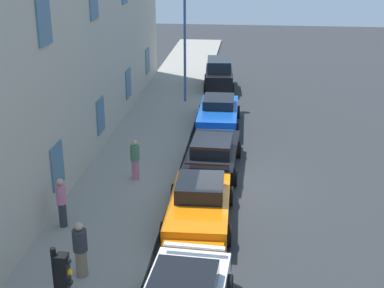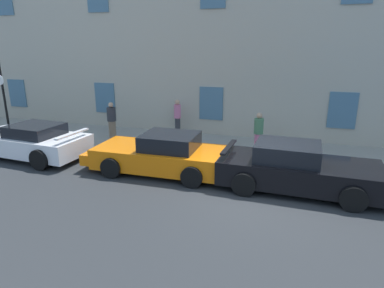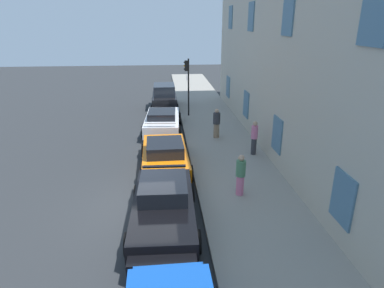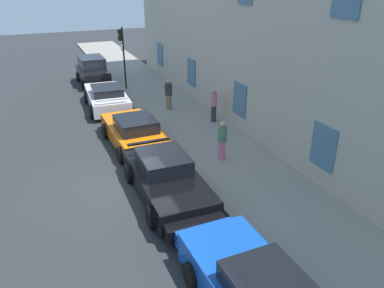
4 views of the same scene
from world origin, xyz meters
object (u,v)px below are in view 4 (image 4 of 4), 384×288
hatchback_distant (93,72)px  traffic_light (122,48)px  sportscar_red_lead (106,97)px  sportscar_white_middle (168,182)px  pedestrian_bystander (222,140)px  pedestrian_strolling (214,105)px  sportscar_yellow_flank (133,131)px  pedestrian_admiring (169,94)px

hatchback_distant → traffic_light: bearing=31.4°
sportscar_red_lead → sportscar_white_middle: 10.18m
sportscar_red_lead → traffic_light: bearing=147.7°
traffic_light → sportscar_red_lead: bearing=-32.3°
hatchback_distant → pedestrian_bystander: hatchback_distant is taller
pedestrian_strolling → sportscar_yellow_flank: bearing=-79.2°
pedestrian_admiring → pedestrian_bystander: pedestrian_admiring is taller
sportscar_yellow_flank → hatchback_distant: bearing=179.3°
sportscar_yellow_flank → traffic_light: size_ratio=1.29×
pedestrian_admiring → pedestrian_strolling: pedestrian_strolling is taller
sportscar_red_lead → traffic_light: size_ratio=1.32×
traffic_light → pedestrian_strolling: bearing=19.8°
sportscar_white_middle → pedestrian_strolling: (-5.57, 4.39, 0.38)m
pedestrian_bystander → traffic_light: bearing=-174.5°
traffic_light → sportscar_white_middle: bearing=-7.8°
hatchback_distant → traffic_light: size_ratio=0.97×
pedestrian_admiring → pedestrian_strolling: bearing=28.1°
traffic_light → pedestrian_bystander: (11.19, 1.08, -1.77)m
pedestrian_admiring → pedestrian_bystander: (6.50, -0.15, -0.01)m
pedestrian_admiring → pedestrian_bystander: 6.50m
sportscar_white_middle → pedestrian_bystander: bearing=120.7°
traffic_light → sportscar_yellow_flank: bearing=-11.5°
sportscar_yellow_flank → pedestrian_bystander: bearing=41.6°
sportscar_red_lead → traffic_light: 3.82m
sportscar_yellow_flank → pedestrian_strolling: pedestrian_strolling is taller
sportscar_white_middle → pedestrian_bystander: 3.32m
traffic_light → pedestrian_strolling: size_ratio=2.28×
sportscar_white_middle → pedestrian_bystander: pedestrian_bystander is taller
sportscar_yellow_flank → pedestrian_admiring: pedestrian_admiring is taller
sportscar_red_lead → sportscar_white_middle: sportscar_white_middle is taller
pedestrian_admiring → pedestrian_strolling: size_ratio=0.98×
hatchback_distant → traffic_light: 3.48m
traffic_light → pedestrian_bystander: bearing=5.5°
sportscar_red_lead → sportscar_yellow_flank: bearing=0.6°
sportscar_white_middle → traffic_light: traffic_light is taller
traffic_light → pedestrian_strolling: traffic_light is taller
sportscar_yellow_flank → pedestrian_admiring: (-3.43, 2.88, 0.36)m
sportscar_red_lead → pedestrian_bystander: bearing=18.1°
sportscar_yellow_flank → traffic_light: 8.55m
sportscar_red_lead → sportscar_white_middle: bearing=-0.3°
pedestrian_strolling → pedestrian_admiring: bearing=-151.9°
sportscar_red_lead → sportscar_yellow_flank: sportscar_yellow_flank is taller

